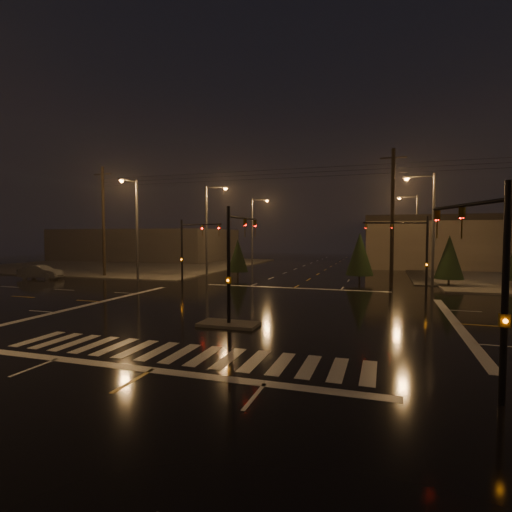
{
  "coord_description": "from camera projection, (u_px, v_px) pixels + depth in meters",
  "views": [
    {
      "loc": [
        7.45,
        -22.52,
        4.56
      ],
      "look_at": [
        -1.75,
        5.85,
        3.0
      ],
      "focal_mm": 28.0,
      "sensor_mm": 36.0,
      "label": 1
    }
  ],
  "objects": [
    {
      "name": "crosswalk",
      "position": [
        181.0,
        353.0,
        15.38
      ],
      "size": [
        15.0,
        2.6,
        0.01
      ],
      "primitive_type": "cube",
      "color": "beige",
      "rests_on": "ground"
    },
    {
      "name": "stop_bar_far",
      "position": [
        294.0,
        288.0,
        34.38
      ],
      "size": [
        16.0,
        0.5,
        0.01
      ],
      "primitive_type": "cube",
      "color": "beige",
      "rests_on": "ground"
    },
    {
      "name": "signal_mast_median",
      "position": [
        235.0,
        251.0,
        20.82
      ],
      "size": [
        0.25,
        4.59,
        6.0
      ],
      "color": "black",
      "rests_on": "ground"
    },
    {
      "name": "conifer_4",
      "position": [
        360.0,
        254.0,
        38.36
      ],
      "size": [
        2.63,
        2.63,
        4.82
      ],
      "color": "black",
      "rests_on": "ground"
    },
    {
      "name": "signal_mast_se",
      "position": [
        487.0,
        265.0,
        11.32
      ],
      "size": [
        1.55,
        3.87,
        6.0
      ],
      "color": "black",
      "rests_on": "ground"
    },
    {
      "name": "conifer_0",
      "position": [
        449.0,
        257.0,
        35.22
      ],
      "size": [
        2.48,
        2.48,
        4.58
      ],
      "color": "black",
      "rests_on": "ground"
    },
    {
      "name": "commercial_block",
      "position": [
        147.0,
        245.0,
        74.47
      ],
      "size": [
        30.0,
        18.0,
        5.6
      ],
      "primitive_type": "cube",
      "color": "#413C39",
      "rests_on": "ground"
    },
    {
      "name": "car_crossing",
      "position": [
        41.0,
        272.0,
        41.48
      ],
      "size": [
        4.59,
        2.21,
        1.45
      ],
      "primitive_type": "imported",
      "rotation": [
        0.0,
        0.0,
        1.73
      ],
      "color": "#5B5F63",
      "rests_on": "ground"
    },
    {
      "name": "signal_mast_ne",
      "position": [
        413.0,
        245.0,
        30.43
      ],
      "size": [
        4.84,
        1.86,
        6.0
      ],
      "color": "black",
      "rests_on": "ground"
    },
    {
      "name": "sidewalk_nw",
      "position": [
        131.0,
        264.0,
        61.67
      ],
      "size": [
        36.0,
        36.0,
        0.12
      ],
      "primitive_type": "cube",
      "color": "#413F3A",
      "rests_on": "ground"
    },
    {
      "name": "streetlight_2",
      "position": [
        254.0,
        227.0,
        59.37
      ],
      "size": [
        2.77,
        0.32,
        10.0
      ],
      "color": "#38383A",
      "rests_on": "ground"
    },
    {
      "name": "median_island",
      "position": [
        229.0,
        324.0,
        20.13
      ],
      "size": [
        3.0,
        1.6,
        0.15
      ],
      "primitive_type": "cube",
      "color": "#413F3A",
      "rests_on": "ground"
    },
    {
      "name": "utility_pole_0",
      "position": [
        103.0,
        221.0,
        43.69
      ],
      "size": [
        2.2,
        0.32,
        12.0
      ],
      "color": "black",
      "rests_on": "ground"
    },
    {
      "name": "streetlight_5",
      "position": [
        135.0,
        223.0,
        39.18
      ],
      "size": [
        0.32,
        2.77,
        10.0
      ],
      "color": "#38383A",
      "rests_on": "ground"
    },
    {
      "name": "conifer_3",
      "position": [
        238.0,
        256.0,
        42.04
      ],
      "size": [
        2.19,
        2.19,
        4.11
      ],
      "color": "black",
      "rests_on": "ground"
    },
    {
      "name": "streetlight_4",
      "position": [
        414.0,
        226.0,
        54.37
      ],
      "size": [
        2.77,
        0.32,
        10.0
      ],
      "color": "#38383A",
      "rests_on": "ground"
    },
    {
      "name": "streetlight_3",
      "position": [
        430.0,
        221.0,
        35.38
      ],
      "size": [
        2.77,
        0.32,
        10.0
      ],
      "color": "#38383A",
      "rests_on": "ground"
    },
    {
      "name": "signal_mast_nw",
      "position": [
        190.0,
        244.0,
        36.29
      ],
      "size": [
        4.84,
        1.86,
        6.0
      ],
      "color": "black",
      "rests_on": "ground"
    },
    {
      "name": "utility_pole_1",
      "position": [
        392.0,
        217.0,
        34.44
      ],
      "size": [
        2.2,
        0.32,
        12.0
      ],
      "color": "black",
      "rests_on": "ground"
    },
    {
      "name": "ground",
      "position": [
        254.0,
        311.0,
        23.93
      ],
      "size": [
        140.0,
        140.0,
        0.0
      ],
      "primitive_type": "plane",
      "color": "black",
      "rests_on": "ground"
    },
    {
      "name": "streetlight_1",
      "position": [
        209.0,
        224.0,
        44.17
      ],
      "size": [
        2.77,
        0.32,
        10.0
      ],
      "color": "#38383A",
      "rests_on": "ground"
    },
    {
      "name": "stop_bar_near",
      "position": [
        152.0,
        370.0,
        13.48
      ],
      "size": [
        16.0,
        0.5,
        0.01
      ],
      "primitive_type": "cube",
      "color": "beige",
      "rests_on": "ground"
    }
  ]
}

